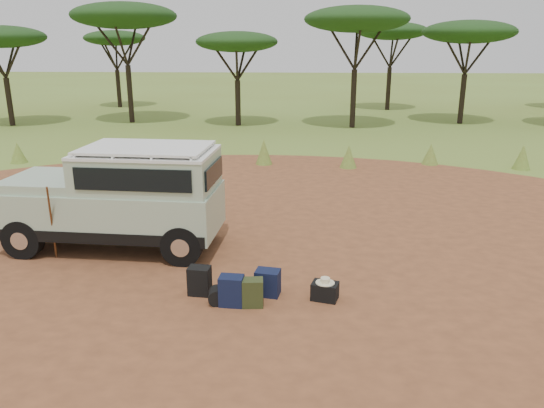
{
  "coord_description": "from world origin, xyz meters",
  "views": [
    {
      "loc": [
        1.27,
        -9.93,
        4.23
      ],
      "look_at": [
        0.72,
        0.63,
        1.0
      ],
      "focal_mm": 35.0,
      "sensor_mm": 36.0,
      "label": 1
    }
  ],
  "objects_px": {
    "safari_vehicle": "(121,200)",
    "backpack_olive": "(253,293)",
    "backpack_black": "(200,281)",
    "walking_staff": "(52,223)",
    "backpack_navy": "(231,291)",
    "duffel_navy": "(268,283)",
    "hard_case": "(325,291)"
  },
  "relations": [
    {
      "from": "hard_case",
      "to": "backpack_navy",
      "type": "bearing_deg",
      "value": -154.28
    },
    {
      "from": "safari_vehicle",
      "to": "backpack_navy",
      "type": "height_order",
      "value": "safari_vehicle"
    },
    {
      "from": "walking_staff",
      "to": "duffel_navy",
      "type": "bearing_deg",
      "value": -40.92
    },
    {
      "from": "safari_vehicle",
      "to": "backpack_olive",
      "type": "distance_m",
      "value": 3.99
    },
    {
      "from": "safari_vehicle",
      "to": "backpack_olive",
      "type": "xyz_separation_m",
      "value": [
        2.99,
        -2.52,
        -0.83
      ]
    },
    {
      "from": "backpack_navy",
      "to": "backpack_black",
      "type": "bearing_deg",
      "value": 152.99
    },
    {
      "from": "duffel_navy",
      "to": "backpack_navy",
      "type": "bearing_deg",
      "value": -135.11
    },
    {
      "from": "safari_vehicle",
      "to": "backpack_black",
      "type": "relative_size",
      "value": 9.12
    },
    {
      "from": "safari_vehicle",
      "to": "backpack_olive",
      "type": "bearing_deg",
      "value": -36.56
    },
    {
      "from": "walking_staff",
      "to": "backpack_black",
      "type": "distance_m",
      "value": 3.46
    },
    {
      "from": "safari_vehicle",
      "to": "backpack_olive",
      "type": "relative_size",
      "value": 9.66
    },
    {
      "from": "backpack_black",
      "to": "backpack_olive",
      "type": "xyz_separation_m",
      "value": [
        0.96,
        -0.38,
        -0.01
      ]
    },
    {
      "from": "backpack_olive",
      "to": "duffel_navy",
      "type": "distance_m",
      "value": 0.48
    },
    {
      "from": "backpack_black",
      "to": "duffel_navy",
      "type": "height_order",
      "value": "backpack_black"
    },
    {
      "from": "backpack_navy",
      "to": "duffel_navy",
      "type": "xyz_separation_m",
      "value": [
        0.58,
        0.4,
        -0.03
      ]
    },
    {
      "from": "hard_case",
      "to": "duffel_navy",
      "type": "bearing_deg",
      "value": -171.55
    },
    {
      "from": "walking_staff",
      "to": "backpack_olive",
      "type": "relative_size",
      "value": 3.44
    },
    {
      "from": "duffel_navy",
      "to": "hard_case",
      "type": "relative_size",
      "value": 1.06
    },
    {
      "from": "backpack_black",
      "to": "safari_vehicle",
      "type": "bearing_deg",
      "value": 139.98
    },
    {
      "from": "backpack_olive",
      "to": "safari_vehicle",
      "type": "bearing_deg",
      "value": 134.91
    },
    {
      "from": "safari_vehicle",
      "to": "walking_staff",
      "type": "relative_size",
      "value": 2.81
    },
    {
      "from": "walking_staff",
      "to": "hard_case",
      "type": "height_order",
      "value": "walking_staff"
    },
    {
      "from": "walking_staff",
      "to": "backpack_black",
      "type": "height_order",
      "value": "walking_staff"
    },
    {
      "from": "walking_staff",
      "to": "backpack_black",
      "type": "bearing_deg",
      "value": -47.07
    },
    {
      "from": "duffel_navy",
      "to": "hard_case",
      "type": "height_order",
      "value": "duffel_navy"
    },
    {
      "from": "duffel_navy",
      "to": "hard_case",
      "type": "bearing_deg",
      "value": 2.98
    },
    {
      "from": "backpack_navy",
      "to": "duffel_navy",
      "type": "relative_size",
      "value": 1.12
    },
    {
      "from": "walking_staff",
      "to": "safari_vehicle",
      "type": "bearing_deg",
      "value": 11.47
    },
    {
      "from": "duffel_navy",
      "to": "safari_vehicle",
      "type": "bearing_deg",
      "value": 157.0
    },
    {
      "from": "walking_staff",
      "to": "backpack_navy",
      "type": "distance_m",
      "value": 4.16
    },
    {
      "from": "backpack_navy",
      "to": "hard_case",
      "type": "xyz_separation_m",
      "value": [
        1.57,
        0.28,
        -0.11
      ]
    },
    {
      "from": "backpack_navy",
      "to": "hard_case",
      "type": "bearing_deg",
      "value": 14.52
    }
  ]
}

